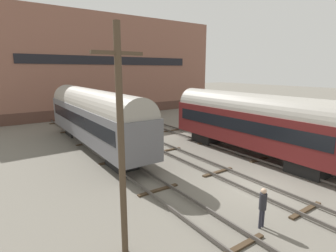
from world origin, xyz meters
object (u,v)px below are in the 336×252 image
at_px(train_car_grey, 93,115).
at_px(person_worker, 263,204).
at_px(utility_pole, 121,142).
at_px(bench, 333,148).
at_px(train_car_maroon, 250,120).

xyz_separation_m(train_car_grey, person_worker, (1.81, -16.11, -1.84)).
distance_m(person_worker, utility_pole, 6.77).
height_order(train_car_grey, bench, train_car_grey).
bearing_deg(train_car_grey, bench, -50.63).
distance_m(bench, person_worker, 10.22).
bearing_deg(train_car_grey, utility_pole, -105.10).
relative_size(train_car_grey, utility_pole, 2.12).
bearing_deg(train_car_maroon, person_worker, -138.05).
relative_size(train_car_maroon, person_worker, 8.13).
xyz_separation_m(bench, utility_pole, (-15.71, 0.34, 2.79)).
distance_m(train_car_grey, utility_pole, 14.72).
xyz_separation_m(person_worker, utility_pole, (-5.63, 1.96, 3.21)).
relative_size(train_car_grey, person_worker, 9.55).
xyz_separation_m(train_car_maroon, utility_pole, (-13.38, -5.01, 1.46)).
bearing_deg(train_car_maroon, train_car_grey, 136.31).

